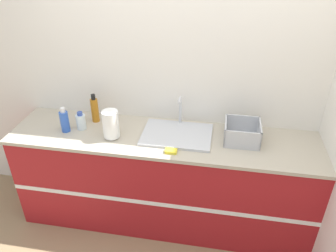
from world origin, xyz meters
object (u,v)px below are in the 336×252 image
sink (177,133)px  paper_towel_roll (111,124)px  bottle_blue (65,121)px  dish_rack (242,134)px  bottle_clear (81,121)px  bottle_amber (95,110)px

sink → paper_towel_roll: size_ratio=2.38×
paper_towel_roll → bottle_blue: paper_towel_roll is taller
dish_rack → bottle_clear: bottle_clear is taller
dish_rack → bottle_blue: bearing=-175.7°
bottle_blue → bottle_clear: 0.13m
bottle_clear → bottle_blue: bearing=-152.3°
paper_towel_roll → bottle_amber: bearing=134.1°
sink → bottle_amber: size_ratio=2.19×
bottle_blue → bottle_amber: 0.28m
sink → paper_towel_roll: bearing=-166.6°
sink → paper_towel_roll: sink is taller
sink → bottle_clear: sink is taller
paper_towel_roll → bottle_amber: (-0.23, 0.23, -0.01)m
sink → bottle_amber: (-0.75, 0.11, 0.10)m
sink → bottle_blue: 0.95m
bottle_clear → bottle_amber: (0.07, 0.14, 0.04)m
paper_towel_roll → dish_rack: (1.05, 0.14, -0.06)m
bottle_clear → paper_towel_roll: bearing=-16.4°
sink → dish_rack: 0.53m
sink → dish_rack: size_ratio=2.02×
bottle_blue → sink: bearing=5.9°
sink → paper_towel_roll: (-0.52, -0.12, 0.11)m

